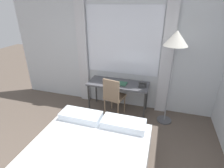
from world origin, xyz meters
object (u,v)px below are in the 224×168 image
(desk_chair, at_px, (113,95))
(book, at_px, (122,84))
(desk, at_px, (118,85))
(telephone, at_px, (142,85))
(standing_lamp, at_px, (176,44))

(desk_chair, distance_m, book, 0.32)
(desk, xyz_separation_m, desk_chair, (-0.04, -0.23, -0.14))
(telephone, bearing_deg, desk_chair, -160.71)
(telephone, bearing_deg, desk, 177.41)
(desk, relative_size, book, 6.01)
(standing_lamp, distance_m, book, 1.39)
(desk, bearing_deg, standing_lamp, -5.73)
(standing_lamp, relative_size, telephone, 11.48)
(desk_chair, xyz_separation_m, book, (0.13, 0.20, 0.21))
(desk_chair, relative_size, telephone, 5.51)
(standing_lamp, bearing_deg, desk_chair, -173.83)
(book, bearing_deg, desk, 161.86)
(desk, bearing_deg, book, -18.14)
(standing_lamp, bearing_deg, desk, 174.27)
(telephone, relative_size, book, 0.74)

